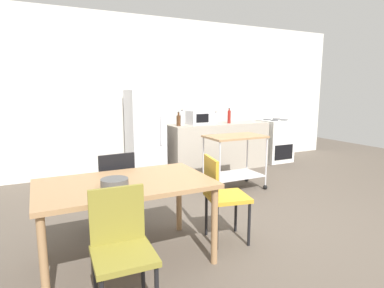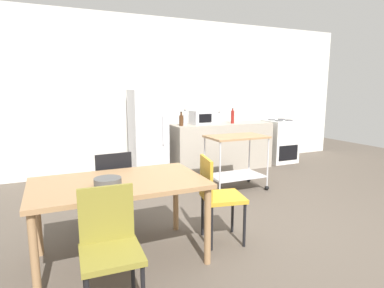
{
  "view_description": "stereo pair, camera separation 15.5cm",
  "coord_description": "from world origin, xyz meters",
  "px_view_note": "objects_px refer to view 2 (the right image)",
  "views": [
    {
      "loc": [
        -2.29,
        -2.73,
        1.55
      ],
      "look_at": [
        -0.36,
        1.2,
        0.8
      ],
      "focal_mm": 29.75,
      "sensor_mm": 36.0,
      "label": 1
    },
    {
      "loc": [
        -2.15,
        -2.79,
        1.55
      ],
      "look_at": [
        -0.36,
        1.2,
        0.8
      ],
      "focal_mm": 29.75,
      "sensor_mm": 36.0,
      "label": 2
    }
  ],
  "objects_px": {
    "dining_table": "(119,190)",
    "chair_black": "(112,185)",
    "bottle_soy_sauce": "(185,119)",
    "microwave": "(203,117)",
    "stove_oven": "(279,141)",
    "chair_mustard": "(217,193)",
    "refrigerator": "(148,133)",
    "bottle_vinegar": "(181,120)",
    "fruit_bowl": "(108,182)",
    "bottle_wine": "(233,117)",
    "bottle_sesame_oil": "(219,118)",
    "chair_olive": "(110,243)",
    "kitchen_cart": "(236,153)"
  },
  "relations": [
    {
      "from": "stove_oven",
      "to": "bottle_soy_sauce",
      "type": "xyz_separation_m",
      "value": [
        -2.19,
        0.05,
        0.56
      ]
    },
    {
      "from": "chair_mustard",
      "to": "chair_olive",
      "type": "relative_size",
      "value": 1.0
    },
    {
      "from": "microwave",
      "to": "chair_olive",
      "type": "bearing_deg",
      "value": -125.08
    },
    {
      "from": "refrigerator",
      "to": "chair_black",
      "type": "bearing_deg",
      "value": -116.36
    },
    {
      "from": "refrigerator",
      "to": "bottle_vinegar",
      "type": "xyz_separation_m",
      "value": [
        0.58,
        -0.16,
        0.23
      ]
    },
    {
      "from": "chair_mustard",
      "to": "stove_oven",
      "type": "xyz_separation_m",
      "value": [
        3.01,
        2.71,
        -0.07
      ]
    },
    {
      "from": "dining_table",
      "to": "chair_black",
      "type": "relative_size",
      "value": 1.69
    },
    {
      "from": "chair_black",
      "to": "refrigerator",
      "type": "xyz_separation_m",
      "value": [
        1.02,
        2.06,
        0.26
      ]
    },
    {
      "from": "dining_table",
      "to": "chair_mustard",
      "type": "relative_size",
      "value": 1.69
    },
    {
      "from": "chair_olive",
      "to": "microwave",
      "type": "bearing_deg",
      "value": 57.28
    },
    {
      "from": "dining_table",
      "to": "kitchen_cart",
      "type": "xyz_separation_m",
      "value": [
        2.08,
        1.37,
        -0.1
      ]
    },
    {
      "from": "chair_olive",
      "to": "stove_oven",
      "type": "xyz_separation_m",
      "value": [
        4.18,
        3.34,
        -0.07
      ]
    },
    {
      "from": "dining_table",
      "to": "bottle_wine",
      "type": "height_order",
      "value": "bottle_wine"
    },
    {
      "from": "dining_table",
      "to": "bottle_wine",
      "type": "bearing_deg",
      "value": 43.14
    },
    {
      "from": "kitchen_cart",
      "to": "bottle_sesame_oil",
      "type": "height_order",
      "value": "bottle_sesame_oil"
    },
    {
      "from": "fruit_bowl",
      "to": "refrigerator",
      "type": "bearing_deg",
      "value": 67.33
    },
    {
      "from": "microwave",
      "to": "stove_oven",
      "type": "bearing_deg",
      "value": 0.28
    },
    {
      "from": "chair_olive",
      "to": "fruit_bowl",
      "type": "xyz_separation_m",
      "value": [
        0.1,
        0.58,
        0.27
      ]
    },
    {
      "from": "chair_mustard",
      "to": "bottle_vinegar",
      "type": "relative_size",
      "value": 3.47
    },
    {
      "from": "bottle_sesame_oil",
      "to": "fruit_bowl",
      "type": "relative_size",
      "value": 0.98
    },
    {
      "from": "dining_table",
      "to": "chair_mustard",
      "type": "xyz_separation_m",
      "value": [
        0.97,
        -0.05,
        -0.15
      ]
    },
    {
      "from": "refrigerator",
      "to": "bottle_vinegar",
      "type": "distance_m",
      "value": 0.64
    },
    {
      "from": "chair_black",
      "to": "microwave",
      "type": "distance_m",
      "value": 2.91
    },
    {
      "from": "chair_black",
      "to": "chair_olive",
      "type": "height_order",
      "value": "same"
    },
    {
      "from": "refrigerator",
      "to": "kitchen_cart",
      "type": "bearing_deg",
      "value": -53.7
    },
    {
      "from": "bottle_soy_sauce",
      "to": "bottle_sesame_oil",
      "type": "bearing_deg",
      "value": -1.65
    },
    {
      "from": "fruit_bowl",
      "to": "chair_black",
      "type": "bearing_deg",
      "value": 78.1
    },
    {
      "from": "chair_black",
      "to": "chair_mustard",
      "type": "bearing_deg",
      "value": 137.15
    },
    {
      "from": "chair_olive",
      "to": "chair_mustard",
      "type": "bearing_deg",
      "value": 30.81
    },
    {
      "from": "bottle_sesame_oil",
      "to": "fruit_bowl",
      "type": "height_order",
      "value": "bottle_sesame_oil"
    },
    {
      "from": "refrigerator",
      "to": "stove_oven",
      "type": "bearing_deg",
      "value": -1.6
    },
    {
      "from": "bottle_vinegar",
      "to": "fruit_bowl",
      "type": "height_order",
      "value": "bottle_vinegar"
    },
    {
      "from": "chair_black",
      "to": "bottle_wine",
      "type": "height_order",
      "value": "bottle_wine"
    },
    {
      "from": "dining_table",
      "to": "kitchen_cart",
      "type": "bearing_deg",
      "value": 33.48
    },
    {
      "from": "bottle_soy_sauce",
      "to": "fruit_bowl",
      "type": "xyz_separation_m",
      "value": [
        -1.9,
        -2.81,
        -0.23
      ]
    },
    {
      "from": "kitchen_cart",
      "to": "bottle_sesame_oil",
      "type": "xyz_separation_m",
      "value": [
        0.42,
        1.31,
        0.42
      ]
    },
    {
      "from": "chair_black",
      "to": "bottle_soy_sauce",
      "type": "height_order",
      "value": "bottle_soy_sauce"
    },
    {
      "from": "dining_table",
      "to": "refrigerator",
      "type": "height_order",
      "value": "refrigerator"
    },
    {
      "from": "dining_table",
      "to": "refrigerator",
      "type": "distance_m",
      "value": 2.94
    },
    {
      "from": "kitchen_cart",
      "to": "bottle_soy_sauce",
      "type": "height_order",
      "value": "bottle_soy_sauce"
    },
    {
      "from": "chair_black",
      "to": "chair_olive",
      "type": "bearing_deg",
      "value": 74.53
    },
    {
      "from": "bottle_vinegar",
      "to": "bottle_wine",
      "type": "relative_size",
      "value": 0.87
    },
    {
      "from": "chair_black",
      "to": "kitchen_cart",
      "type": "relative_size",
      "value": 0.98
    },
    {
      "from": "refrigerator",
      "to": "chair_olive",
      "type": "bearing_deg",
      "value": -110.54
    },
    {
      "from": "chair_black",
      "to": "fruit_bowl",
      "type": "bearing_deg",
      "value": 73.45
    },
    {
      "from": "kitchen_cart",
      "to": "bottle_sesame_oil",
      "type": "relative_size",
      "value": 4.06
    },
    {
      "from": "chair_mustard",
      "to": "chair_olive",
      "type": "xyz_separation_m",
      "value": [
        -1.18,
        -0.64,
        0.0
      ]
    },
    {
      "from": "bottle_soy_sauce",
      "to": "fruit_bowl",
      "type": "distance_m",
      "value": 3.4
    },
    {
      "from": "chair_olive",
      "to": "stove_oven",
      "type": "distance_m",
      "value": 5.36
    },
    {
      "from": "chair_mustard",
      "to": "bottle_soy_sauce",
      "type": "relative_size",
      "value": 3.18
    }
  ]
}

